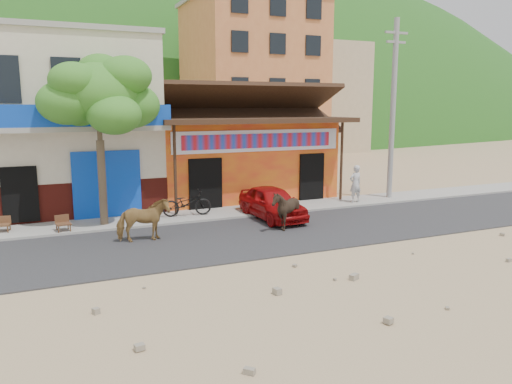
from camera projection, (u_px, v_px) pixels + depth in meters
ground at (294, 256)px, 14.53m from camera, size 120.00×120.00×0.00m
road at (259, 235)px, 16.78m from camera, size 60.00×5.00×0.04m
sidewalk at (223, 213)px, 19.93m from camera, size 60.00×2.00×0.12m
dance_club at (233, 158)px, 24.03m from camera, size 8.00×6.00×3.60m
cafe_building at (65, 125)px, 20.76m from camera, size 7.00×6.00×7.00m
apartment_front at (252, 84)px, 38.72m from camera, size 9.00×9.00×12.00m
apartment_rear at (313, 98)px, 47.87m from camera, size 8.00×8.00×10.00m
hillside at (77, 54)px, 75.59m from camera, size 100.00×40.00×24.00m
tree at (100, 140)px, 17.40m from camera, size 3.00×3.00×6.00m
utility_pole at (393, 110)px, 22.49m from camera, size 0.24×0.24×8.00m
cow_tan at (143, 220)px, 15.81m from camera, size 1.66×0.81×1.38m
cow_dark at (286, 210)px, 17.31m from camera, size 1.48×1.38×1.40m
red_car at (272, 203)px, 19.02m from camera, size 1.59×3.72×1.25m
scooter at (187, 203)px, 19.16m from camera, size 1.95×0.85×0.99m
pedestrian at (355, 184)px, 21.81m from camera, size 0.63×0.44×1.64m
cafe_chair_left at (2, 218)px, 16.73m from camera, size 0.51×0.51×0.95m
cafe_chair_right at (63, 217)px, 16.82m from camera, size 0.52×0.52×1.00m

